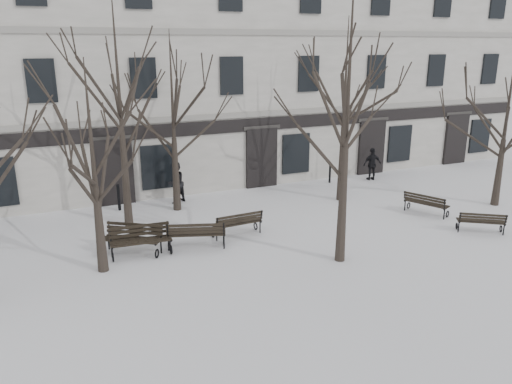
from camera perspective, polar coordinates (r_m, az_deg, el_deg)
ground at (r=16.56m, az=0.97°, el=-7.63°), size 100.00×100.00×0.00m
building at (r=27.44m, az=-10.73°, el=13.63°), size 40.40×10.20×11.40m
tree_1 at (r=15.23m, az=-18.29°, el=5.30°), size 4.51×4.51×6.44m
tree_2 at (r=15.29m, az=10.54°, el=11.83°), size 6.26×6.26×8.95m
tree_3 at (r=23.48m, az=26.89°, el=8.79°), size 4.84×4.84×6.92m
tree_4 at (r=19.01m, az=-15.48°, el=12.07°), size 6.14×6.14×8.78m
tree_5 at (r=20.59m, az=-9.54°, el=10.23°), size 5.15×5.15×7.35m
tree_6 at (r=22.01m, az=10.17°, el=11.52°), size 5.54×5.54×7.91m
bench_0 at (r=17.08m, az=-13.04°, el=-5.31°), size 2.04×0.87×1.00m
bench_1 at (r=17.28m, az=-6.85°, el=-4.73°), size 2.10×1.32×1.00m
bench_2 at (r=20.37m, az=24.33°, el=-3.07°), size 1.68×1.42×0.84m
bench_3 at (r=17.30m, az=-13.93°, el=-5.09°), size 2.02×1.67×1.00m
bench_4 at (r=18.28m, az=-2.15°, el=-3.54°), size 1.89×0.78×0.93m
bench_5 at (r=21.73m, az=18.84°, el=-1.20°), size 1.30×1.86×0.90m
bollard_a at (r=21.82m, az=-15.42°, el=-0.47°), size 0.15×0.15×1.15m
bollard_b at (r=25.57m, az=8.44°, el=2.23°), size 0.13×0.13×1.00m
pedestrian_b at (r=22.51m, az=-9.05°, el=-1.20°), size 1.14×1.09×1.84m
pedestrian_c at (r=26.65m, az=13.02°, el=1.38°), size 1.02×0.51×1.68m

